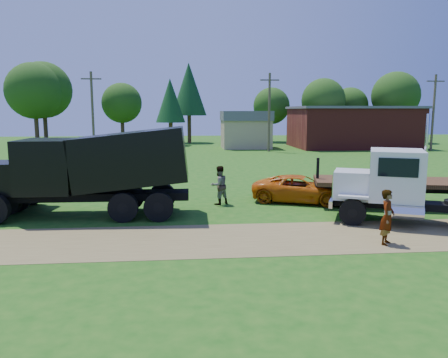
{
  "coord_description": "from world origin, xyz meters",
  "views": [
    {
      "loc": [
        -3.97,
        -15.37,
        4.62
      ],
      "look_at": [
        -2.15,
        4.1,
        1.6
      ],
      "focal_mm": 35.0,
      "sensor_mm": 36.0,
      "label": 1
    }
  ],
  "objects": [
    {
      "name": "brick_building",
      "position": [
        18.0,
        40.0,
        2.66
      ],
      "size": [
        15.4,
        10.4,
        5.3
      ],
      "color": "maroon",
      "rests_on": "ground"
    },
    {
      "name": "dirt_track",
      "position": [
        0.0,
        0.0,
        0.01
      ],
      "size": [
        120.0,
        4.2,
        0.01
      ],
      "primitive_type": "cube",
      "color": "brown",
      "rests_on": "ground"
    },
    {
      "name": "black_dump_truck",
      "position": [
        -7.93,
        4.17,
        2.18
      ],
      "size": [
        9.19,
        2.96,
        3.97
      ],
      "rotation": [
        0.0,
        0.0,
        -0.02
      ],
      "color": "black",
      "rests_on": "ground"
    },
    {
      "name": "orange_pickup",
      "position": [
        2.03,
        6.29,
        0.69
      ],
      "size": [
        5.42,
        3.89,
        1.37
      ],
      "primitive_type": "imported",
      "rotation": [
        0.0,
        0.0,
        1.21
      ],
      "color": "#CF5B09",
      "rests_on": "ground"
    },
    {
      "name": "utility_poles",
      "position": [
        6.0,
        35.0,
        4.71
      ],
      "size": [
        42.2,
        0.28,
        9.0
      ],
      "color": "brown",
      "rests_on": "ground"
    },
    {
      "name": "spectator_a",
      "position": [
        3.09,
        -1.11,
        0.98
      ],
      "size": [
        0.8,
        0.85,
        1.95
      ],
      "primitive_type": "imported",
      "rotation": [
        0.0,
        0.0,
        0.92
      ],
      "color": "#999999",
      "rests_on": "ground"
    },
    {
      "name": "spectator_b",
      "position": [
        -2.21,
        6.1,
        0.97
      ],
      "size": [
        1.19,
        1.11,
        1.95
      ],
      "primitive_type": "imported",
      "rotation": [
        0.0,
        0.0,
        3.65
      ],
      "color": "#999999",
      "rests_on": "ground"
    },
    {
      "name": "white_semi_tractor",
      "position": [
        4.9,
        1.79,
        1.55
      ],
      "size": [
        7.57,
        5.09,
        4.54
      ],
      "rotation": [
        0.0,
        0.0,
        -0.42
      ],
      "color": "black",
      "rests_on": "ground"
    },
    {
      "name": "tan_shed",
      "position": [
        4.0,
        40.0,
        2.42
      ],
      "size": [
        6.2,
        5.4,
        4.7
      ],
      "color": "tan",
      "rests_on": "ground"
    },
    {
      "name": "flatbed_trailer",
      "position": [
        7.06,
        4.79,
        1.0
      ],
      "size": [
        9.5,
        4.77,
        2.34
      ],
      "rotation": [
        0.0,
        0.0,
        -0.23
      ],
      "color": "#321B0F",
      "rests_on": "ground"
    },
    {
      "name": "tree_row",
      "position": [
        -1.78,
        48.75,
        6.8
      ],
      "size": [
        58.87,
        13.25,
        11.73
      ],
      "color": "#3D2419",
      "rests_on": "ground"
    },
    {
      "name": "ground",
      "position": [
        0.0,
        0.0,
        0.0
      ],
      "size": [
        140.0,
        140.0,
        0.0
      ],
      "primitive_type": "plane",
      "color": "#185011",
      "rests_on": "ground"
    }
  ]
}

